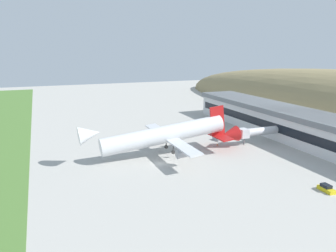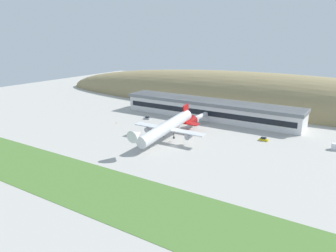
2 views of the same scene
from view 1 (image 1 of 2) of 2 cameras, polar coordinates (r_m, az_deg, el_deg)
name	(u,v)px [view 1 (image 1 of 2)]	position (r m, az deg, el deg)	size (l,w,h in m)	color
ground_plane	(159,164)	(90.25, -1.59, -6.56)	(428.39, 428.39, 0.00)	#ADAAA3
terminal_building	(291,122)	(122.36, 20.60, 0.71)	(103.56, 16.25, 10.16)	silver
jetway_0	(256,132)	(111.69, 15.09, -0.97)	(3.38, 14.61, 5.43)	silver
cargo_airplane	(167,135)	(95.04, -0.16, -1.56)	(35.57, 49.34, 12.66)	silver
service_car_0	(217,139)	(113.68, 8.58, -2.18)	(3.82, 1.96, 1.44)	#999EA3
service_car_1	(326,188)	(81.35, 25.86, -9.77)	(4.11, 1.97, 1.56)	gold
service_car_2	(199,124)	(133.92, 5.45, 0.28)	(3.81, 1.95, 1.44)	#999EA3
traffic_cone_0	(155,124)	(135.44, -2.28, 0.35)	(0.52, 0.52, 0.58)	orange
traffic_cone_1	(217,144)	(107.87, 8.58, -3.20)	(0.52, 0.52, 0.58)	orange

